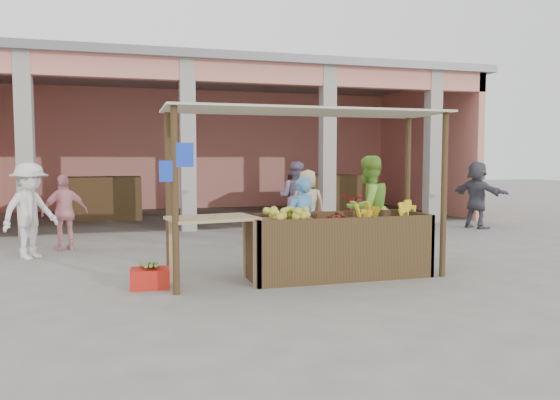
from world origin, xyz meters
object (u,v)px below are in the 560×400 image
object	(u,v)px
red_crate	(150,278)
vendor_green	(368,206)
fruit_stall	(337,249)
side_table	(212,227)
motorcycle	(328,222)
vendor_blue	(302,219)

from	to	relation	value
red_crate	vendor_green	world-z (taller)	vendor_green
fruit_stall	vendor_green	xyz separation A→B (m)	(0.93, 0.96, 0.52)
vendor_green	side_table	bearing A→B (deg)	2.66
fruit_stall	motorcycle	distance (m)	2.32
red_crate	vendor_blue	distance (m)	2.55
vendor_blue	vendor_green	size ratio (longest dim) A/B	0.82
vendor_blue	motorcycle	size ratio (longest dim) A/B	0.75
side_table	vendor_blue	xyz separation A→B (m)	(1.53, 0.79, -0.02)
red_crate	vendor_blue	bearing A→B (deg)	21.34
red_crate	vendor_green	size ratio (longest dim) A/B	0.27
vendor_blue	vendor_green	world-z (taller)	vendor_green
side_table	vendor_green	distance (m)	2.93
vendor_blue	motorcycle	world-z (taller)	vendor_blue
fruit_stall	vendor_green	distance (m)	1.43
fruit_stall	vendor_blue	distance (m)	0.89
vendor_green	fruit_stall	bearing A→B (deg)	28.70
side_table	motorcycle	world-z (taller)	motorcycle
vendor_blue	motorcycle	xyz separation A→B (m)	(1.00, 1.45, -0.23)
fruit_stall	red_crate	size ratio (longest dim) A/B	5.21
side_table	motorcycle	xyz separation A→B (m)	(2.53, 2.24, -0.25)
vendor_blue	red_crate	bearing A→B (deg)	-0.46
vendor_green	red_crate	bearing A→B (deg)	-1.98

